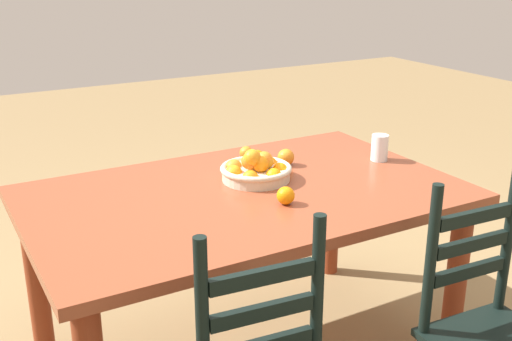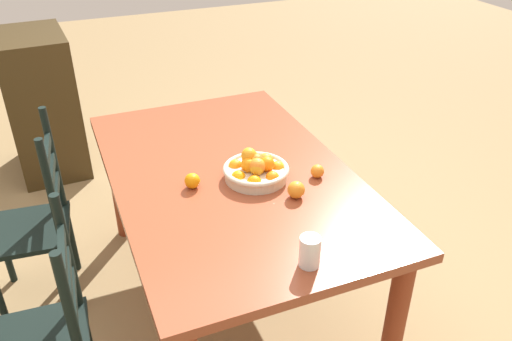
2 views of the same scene
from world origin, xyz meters
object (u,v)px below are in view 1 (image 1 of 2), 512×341
object	(u,v)px
chair_by_cabinet	(489,337)
orange_loose_2	(246,153)
dining_table	(245,215)
orange_loose_1	(286,196)
drinking_glass	(380,148)
orange_loose_0	(286,157)
fruit_bowl	(256,169)

from	to	relation	value
chair_by_cabinet	orange_loose_2	bearing A→B (deg)	104.14
dining_table	orange_loose_1	size ratio (longest dim) A/B	24.79
dining_table	drinking_glass	distance (m)	0.73
chair_by_cabinet	orange_loose_0	world-z (taller)	chair_by_cabinet
orange_loose_0	orange_loose_1	xyz separation A→B (m)	(0.24, 0.38, -0.00)
orange_loose_0	drinking_glass	size ratio (longest dim) A/B	0.63
chair_by_cabinet	drinking_glass	xyz separation A→B (m)	(-0.28, -0.91, 0.35)
orange_loose_2	drinking_glass	distance (m)	0.60
chair_by_cabinet	dining_table	bearing A→B (deg)	119.27
orange_loose_1	drinking_glass	world-z (taller)	drinking_glass
chair_by_cabinet	orange_loose_1	xyz separation A→B (m)	(0.36, -0.68, 0.33)
fruit_bowl	orange_loose_0	bearing A→B (deg)	-154.37
drinking_glass	chair_by_cabinet	bearing A→B (deg)	72.88
dining_table	chair_by_cabinet	xyz separation A→B (m)	(-0.42, 0.87, -0.19)
orange_loose_0	orange_loose_2	xyz separation A→B (m)	(0.11, -0.16, -0.01)
chair_by_cabinet	orange_loose_0	size ratio (longest dim) A/B	13.26
orange_loose_0	fruit_bowl	bearing A→B (deg)	25.63
fruit_bowl	orange_loose_0	world-z (taller)	fruit_bowl
fruit_bowl	orange_loose_2	distance (m)	0.28
dining_table	orange_loose_0	xyz separation A→B (m)	(-0.30, -0.18, 0.14)
orange_loose_1	chair_by_cabinet	bearing A→B (deg)	117.91
dining_table	fruit_bowl	bearing A→B (deg)	-138.82
drinking_glass	dining_table	bearing A→B (deg)	3.24
dining_table	fruit_bowl	size ratio (longest dim) A/B	5.70
orange_loose_1	orange_loose_2	size ratio (longest dim) A/B	1.13
chair_by_cabinet	orange_loose_2	size ratio (longest dim) A/B	16.26
chair_by_cabinet	orange_loose_0	distance (m)	1.12
orange_loose_0	drinking_glass	bearing A→B (deg)	160.21
orange_loose_2	drinking_glass	bearing A→B (deg)	149.36
dining_table	orange_loose_2	world-z (taller)	orange_loose_2
orange_loose_0	orange_loose_2	bearing A→B (deg)	-55.08
fruit_bowl	orange_loose_0	distance (m)	0.23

